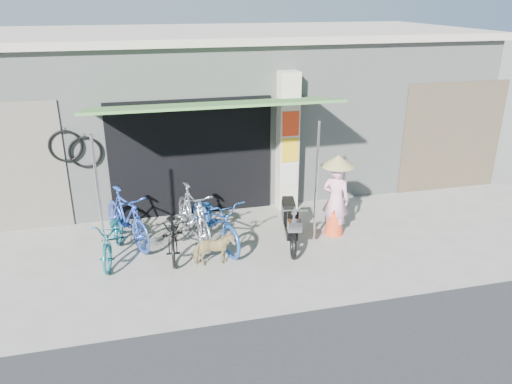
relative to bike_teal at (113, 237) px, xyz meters
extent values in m
plane|color=gray|center=(2.85, -0.90, -0.42)|extent=(80.00, 80.00, 0.00)
cube|color=gray|center=(2.85, 4.20, 1.33)|extent=(12.00, 5.00, 3.50)
cube|color=#BCB0A1|center=(2.85, 4.20, 3.16)|extent=(12.30, 5.30, 0.16)
cube|color=black|center=(1.65, 1.68, 0.83)|extent=(3.40, 0.06, 2.50)
cube|color=black|center=(1.65, 1.69, 0.13)|extent=(3.06, 0.04, 1.10)
torus|color=black|center=(-0.45, 1.64, 1.13)|extent=(0.65, 0.05, 0.65)
cylinder|color=silver|center=(-0.45, 1.66, 1.45)|extent=(0.02, 0.02, 0.12)
torus|color=black|center=(-0.80, 1.64, 1.28)|extent=(0.65, 0.05, 0.65)
cylinder|color=silver|center=(-0.80, 1.66, 1.60)|extent=(0.02, 0.02, 0.12)
cube|color=beige|center=(3.70, 1.55, 1.08)|extent=(0.42, 0.42, 3.00)
cube|color=red|center=(3.70, 1.33, 1.53)|extent=(0.36, 0.02, 0.52)
cube|color=gold|center=(3.70, 1.33, 0.96)|extent=(0.36, 0.02, 0.52)
cube|color=beige|center=(3.70, 1.33, 0.40)|extent=(0.36, 0.02, 0.50)
cube|color=#3F7032|center=(1.95, 0.75, 2.13)|extent=(4.60, 1.88, 0.35)
cylinder|color=silver|center=(-0.15, -0.15, 0.76)|extent=(0.05, 0.05, 2.36)
cylinder|color=silver|center=(3.75, -0.15, 0.76)|extent=(0.05, 0.05, 2.36)
cube|color=brown|center=(7.85, 1.69, 0.88)|extent=(2.60, 0.06, 2.60)
imported|color=#18656E|center=(0.00, 0.00, 0.00)|extent=(0.81, 1.66, 0.84)
imported|color=#2341A0|center=(0.25, 0.56, 0.12)|extent=(1.22, 1.83, 1.07)
imported|color=black|center=(1.06, -0.06, 0.00)|extent=(0.65, 1.61, 0.83)
imported|color=silver|center=(1.48, 0.34, 0.14)|extent=(0.90, 1.91, 1.11)
imported|color=#224F9E|center=(1.87, 0.10, 0.09)|extent=(1.20, 2.04, 1.01)
imported|color=#B07A5D|center=(1.70, -0.68, -0.11)|extent=(0.72, 0.33, 0.61)
torus|color=black|center=(3.13, -0.78, -0.18)|extent=(0.18, 0.49, 0.49)
torus|color=black|center=(3.37, 0.38, -0.18)|extent=(0.18, 0.49, 0.49)
cube|color=black|center=(3.25, -0.20, -0.11)|extent=(0.37, 0.89, 0.09)
cube|color=black|center=(3.31, 0.11, 0.09)|extent=(0.34, 0.54, 0.31)
cube|color=black|center=(3.31, 0.11, 0.29)|extent=(0.32, 0.54, 0.08)
cube|color=black|center=(3.16, -0.60, 0.15)|extent=(0.22, 0.13, 0.51)
cylinder|color=silver|center=(3.13, -0.75, 0.52)|extent=(0.47, 0.13, 0.03)
cube|color=silver|center=(3.10, -0.92, 0.30)|extent=(0.27, 0.23, 0.18)
imported|color=#F5A5C0|center=(4.23, -0.01, 0.31)|extent=(0.63, 0.59, 1.46)
cone|color=#E1461F|center=(4.23, -0.01, -0.19)|extent=(0.38, 0.38, 0.46)
cone|color=tan|center=(4.23, -0.01, 1.11)|extent=(0.64, 0.64, 0.22)
camera|label=1|loc=(0.57, -8.35, 4.04)|focal=35.00mm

